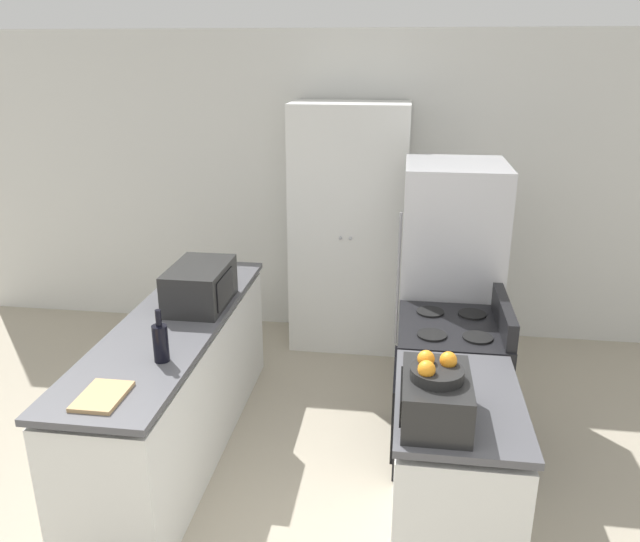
# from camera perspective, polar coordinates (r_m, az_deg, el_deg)

# --- Properties ---
(wall_back) EXTENTS (7.00, 0.06, 2.60)m
(wall_back) POSITION_cam_1_polar(r_m,az_deg,el_deg) (5.47, 2.16, 7.61)
(wall_back) COLOR silver
(wall_back) RESTS_ON ground_plane
(counter_left) EXTENTS (0.60, 2.27, 0.88)m
(counter_left) POSITION_cam_1_polar(r_m,az_deg,el_deg) (4.09, -12.88, -10.25)
(counter_left) COLOR silver
(counter_left) RESTS_ON ground_plane
(counter_right) EXTENTS (0.60, 0.93, 0.88)m
(counter_right) POSITION_cam_1_polar(r_m,az_deg,el_deg) (3.31, 12.02, -18.03)
(counter_right) COLOR silver
(counter_right) RESTS_ON ground_plane
(pantry_cabinet) EXTENTS (0.94, 0.57, 2.05)m
(pantry_cabinet) POSITION_cam_1_polar(r_m,az_deg,el_deg) (5.21, 2.65, 3.89)
(pantry_cabinet) COLOR silver
(pantry_cabinet) RESTS_ON ground_plane
(stove) EXTENTS (0.66, 0.70, 1.04)m
(stove) POSITION_cam_1_polar(r_m,az_deg,el_deg) (4.00, 11.62, -10.51)
(stove) COLOR black
(stove) RESTS_ON ground_plane
(refrigerator) EXTENTS (0.70, 0.72, 1.72)m
(refrigerator) POSITION_cam_1_polar(r_m,az_deg,el_deg) (4.51, 11.66, -1.20)
(refrigerator) COLOR #B7B7BC
(refrigerator) RESTS_ON ground_plane
(microwave) EXTENTS (0.35, 0.54, 0.26)m
(microwave) POSITION_cam_1_polar(r_m,az_deg,el_deg) (4.04, -10.90, -1.31)
(microwave) COLOR black
(microwave) RESTS_ON counter_left
(wine_bottle) EXTENTS (0.08, 0.08, 0.29)m
(wine_bottle) POSITION_cam_1_polar(r_m,az_deg,el_deg) (3.37, -14.37, -6.30)
(wine_bottle) COLOR black
(wine_bottle) RESTS_ON counter_left
(toaster_oven) EXTENTS (0.30, 0.44, 0.21)m
(toaster_oven) POSITION_cam_1_polar(r_m,az_deg,el_deg) (2.82, 10.51, -11.36)
(toaster_oven) COLOR black
(toaster_oven) RESTS_ON counter_right
(fruit_bowl) EXTENTS (0.23, 0.23, 0.11)m
(fruit_bowl) POSITION_cam_1_polar(r_m,az_deg,el_deg) (2.74, 10.55, -8.89)
(fruit_bowl) COLOR black
(fruit_bowl) RESTS_ON toaster_oven
(cutting_board) EXTENTS (0.20, 0.28, 0.02)m
(cutting_board) POSITION_cam_1_polar(r_m,az_deg,el_deg) (3.15, -19.29, -10.75)
(cutting_board) COLOR tan
(cutting_board) RESTS_ON counter_left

